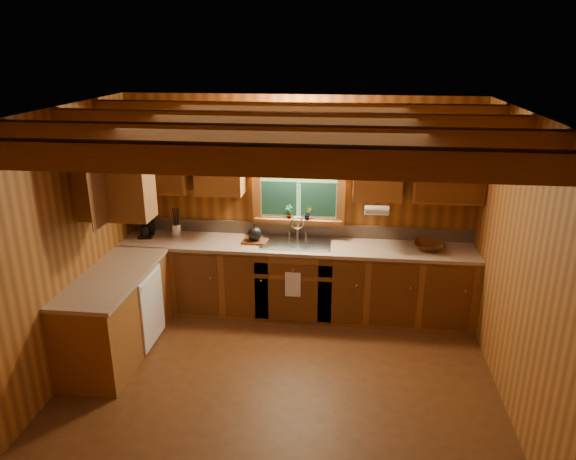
# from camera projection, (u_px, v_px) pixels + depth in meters

# --- Properties ---
(room) EXTENTS (4.20, 4.20, 4.20)m
(room) POSITION_uv_depth(u_px,v_px,m) (277.00, 265.00, 4.66)
(room) COLOR #522D14
(room) RESTS_ON ground
(ceiling_beams) EXTENTS (4.20, 2.54, 0.18)m
(ceiling_beams) POSITION_uv_depth(u_px,v_px,m) (276.00, 129.00, 4.27)
(ceiling_beams) COLOR brown
(ceiling_beams) RESTS_ON room
(base_cabinets) EXTENTS (4.20, 2.22, 0.86)m
(base_cabinets) POSITION_uv_depth(u_px,v_px,m) (251.00, 289.00, 6.21)
(base_cabinets) COLOR brown
(base_cabinets) RESTS_ON ground
(countertop) EXTENTS (4.20, 2.24, 0.04)m
(countertop) POSITION_uv_depth(u_px,v_px,m) (252.00, 253.00, 6.07)
(countertop) COLOR tan
(countertop) RESTS_ON base_cabinets
(backsplash) EXTENTS (4.20, 0.02, 0.16)m
(backsplash) POSITION_uv_depth(u_px,v_px,m) (298.00, 229.00, 6.54)
(backsplash) COLOR #9D836A
(backsplash) RESTS_ON room
(dishwasher_panel) EXTENTS (0.02, 0.60, 0.80)m
(dishwasher_panel) POSITION_uv_depth(u_px,v_px,m) (152.00, 308.00, 5.75)
(dishwasher_panel) COLOR white
(dishwasher_panel) RESTS_ON base_cabinets
(upper_cabinets) EXTENTS (4.19, 1.77, 0.78)m
(upper_cabinets) POSITION_uv_depth(u_px,v_px,m) (244.00, 168.00, 5.88)
(upper_cabinets) COLOR brown
(upper_cabinets) RESTS_ON room
(window) EXTENTS (1.12, 0.08, 1.00)m
(window) POSITION_uv_depth(u_px,v_px,m) (299.00, 187.00, 6.34)
(window) COLOR brown
(window) RESTS_ON room
(window_sill) EXTENTS (1.06, 0.14, 0.04)m
(window_sill) POSITION_uv_depth(u_px,v_px,m) (298.00, 220.00, 6.43)
(window_sill) COLOR brown
(window_sill) RESTS_ON room
(wall_sconce) EXTENTS (0.45, 0.21, 0.17)m
(wall_sconce) POSITION_uv_depth(u_px,v_px,m) (298.00, 135.00, 6.01)
(wall_sconce) COLOR black
(wall_sconce) RESTS_ON room
(paper_towel_roll) EXTENTS (0.27, 0.11, 0.11)m
(paper_towel_roll) POSITION_uv_depth(u_px,v_px,m) (377.00, 210.00, 5.97)
(paper_towel_roll) COLOR white
(paper_towel_roll) RESTS_ON upper_cabinets
(dish_towel) EXTENTS (0.18, 0.01, 0.30)m
(dish_towel) POSITION_uv_depth(u_px,v_px,m) (293.00, 285.00, 6.11)
(dish_towel) COLOR white
(dish_towel) RESTS_ON base_cabinets
(sink) EXTENTS (0.82, 0.48, 0.43)m
(sink) POSITION_uv_depth(u_px,v_px,m) (296.00, 247.00, 6.31)
(sink) COLOR silver
(sink) RESTS_ON countertop
(coffee_maker) EXTENTS (0.16, 0.20, 0.28)m
(coffee_maker) POSITION_uv_depth(u_px,v_px,m) (146.00, 225.00, 6.50)
(coffee_maker) COLOR black
(coffee_maker) RESTS_ON countertop
(utensil_crock) EXTENTS (0.13, 0.13, 0.37)m
(utensil_crock) POSITION_uv_depth(u_px,v_px,m) (176.00, 230.00, 6.50)
(utensil_crock) COLOR silver
(utensil_crock) RESTS_ON countertop
(cutting_board) EXTENTS (0.30, 0.22, 0.03)m
(cutting_board) POSITION_uv_depth(u_px,v_px,m) (255.00, 241.00, 6.33)
(cutting_board) COLOR #572E12
(cutting_board) RESTS_ON countertop
(teakettle) EXTENTS (0.17, 0.17, 0.21)m
(teakettle) POSITION_uv_depth(u_px,v_px,m) (255.00, 234.00, 6.30)
(teakettle) COLOR black
(teakettle) RESTS_ON cutting_board
(wicker_basket) EXTENTS (0.38, 0.38, 0.08)m
(wicker_basket) POSITION_uv_depth(u_px,v_px,m) (429.00, 246.00, 6.10)
(wicker_basket) COLOR #48230C
(wicker_basket) RESTS_ON countertop
(potted_plant_left) EXTENTS (0.10, 0.08, 0.17)m
(potted_plant_left) POSITION_uv_depth(u_px,v_px,m) (289.00, 212.00, 6.40)
(potted_plant_left) COLOR #572E12
(potted_plant_left) RESTS_ON window_sill
(potted_plant_right) EXTENTS (0.10, 0.09, 0.16)m
(potted_plant_right) POSITION_uv_depth(u_px,v_px,m) (308.00, 213.00, 6.36)
(potted_plant_right) COLOR #572E12
(potted_plant_right) RESTS_ON window_sill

